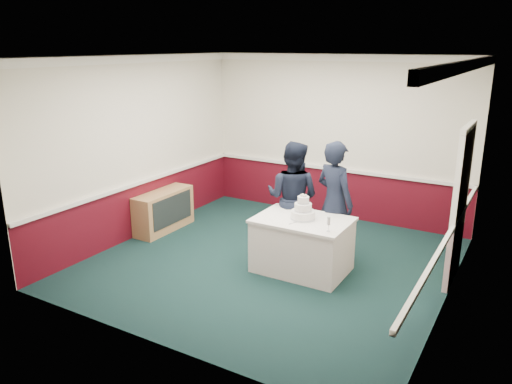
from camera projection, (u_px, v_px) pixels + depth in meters
The scene contains 9 objects.
ground at pixel (270, 262), 7.53m from camera, with size 5.00×5.00×0.00m, color #132F2A.
room_shell at pixel (295, 127), 7.43m from camera, with size 5.00×5.00×3.00m.
sideboard at pixel (164, 211), 8.74m from camera, with size 0.41×1.20×0.70m.
cake_table at pixel (302, 244), 7.14m from camera, with size 1.32×0.92×0.79m.
wedding_cake at pixel (303, 211), 7.00m from camera, with size 0.35×0.35×0.36m.
cake_knife at pixel (295, 223), 6.88m from camera, with size 0.01×0.22×0.01m, color silver.
champagne_flute at pixel (329, 222), 6.52m from camera, with size 0.05×0.05×0.21m.
person_man at pixel (292, 198), 7.70m from camera, with size 0.86×0.67×1.76m, color black.
person_woman at pixel (334, 202), 7.37m from camera, with size 0.67×0.44×1.83m, color black.
Camera 1 is at (3.29, -6.09, 3.16)m, focal length 35.00 mm.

